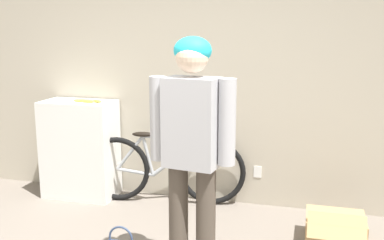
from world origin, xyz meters
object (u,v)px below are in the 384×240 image
banana (88,101)px  cardboard_box (335,229)px  person (192,137)px  bicycle (164,169)px

banana → cardboard_box: banana is taller
person → cardboard_box: bearing=45.7°
person → bicycle: bearing=125.0°
banana → cardboard_box: (2.46, -0.40, -0.93)m
cardboard_box → banana: bearing=170.9°
bicycle → cardboard_box: size_ratio=3.45×
person → cardboard_box: 1.60m
bicycle → cardboard_box: bearing=-24.8°
person → bicycle: (-0.64, 1.28, -0.68)m
bicycle → cardboard_box: (1.68, -0.49, -0.24)m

